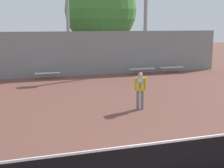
{
  "coord_description": "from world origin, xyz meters",
  "views": [
    {
      "loc": [
        -3.43,
        -6.11,
        3.71
      ],
      "look_at": [
        0.92,
        7.52,
        0.98
      ],
      "focal_mm": 50.0,
      "sensor_mm": 36.0,
      "label": 1
    }
  ],
  "objects_px": {
    "tennis_player": "(140,89)",
    "bench_adjacent_court": "(142,69)",
    "bench_courtside_near": "(172,68)",
    "light_pole_center_back": "(146,10)",
    "tree_green_tall": "(101,10)",
    "bench_courtside_far": "(48,73)",
    "tennis_net": "(172,161)"
  },
  "relations": [
    {
      "from": "tennis_net",
      "to": "bench_adjacent_court",
      "type": "height_order",
      "value": "tennis_net"
    },
    {
      "from": "tennis_player",
      "to": "bench_adjacent_court",
      "type": "relative_size",
      "value": 0.83
    },
    {
      "from": "tennis_player",
      "to": "bench_adjacent_court",
      "type": "distance_m",
      "value": 10.12
    },
    {
      "from": "tennis_net",
      "to": "bench_courtside_near",
      "type": "height_order",
      "value": "tennis_net"
    },
    {
      "from": "bench_adjacent_court",
      "to": "tree_green_tall",
      "type": "relative_size",
      "value": 0.25
    },
    {
      "from": "bench_courtside_near",
      "to": "tree_green_tall",
      "type": "bearing_deg",
      "value": 127.51
    },
    {
      "from": "tree_green_tall",
      "to": "bench_courtside_far",
      "type": "bearing_deg",
      "value": -134.42
    },
    {
      "from": "light_pole_center_back",
      "to": "tree_green_tall",
      "type": "relative_size",
      "value": 1.04
    },
    {
      "from": "bench_courtside_far",
      "to": "tennis_net",
      "type": "bearing_deg",
      "value": -85.61
    },
    {
      "from": "tennis_player",
      "to": "bench_courtside_near",
      "type": "xyz_separation_m",
      "value": [
        6.59,
        9.25,
        -0.55
      ]
    },
    {
      "from": "light_pole_center_back",
      "to": "tree_green_tall",
      "type": "distance_m",
      "value": 4.79
    },
    {
      "from": "bench_courtside_far",
      "to": "light_pole_center_back",
      "type": "xyz_separation_m",
      "value": [
        7.93,
        1.44,
        4.47
      ]
    },
    {
      "from": "bench_courtside_near",
      "to": "light_pole_center_back",
      "type": "relative_size",
      "value": 0.23
    },
    {
      "from": "tennis_net",
      "to": "bench_adjacent_court",
      "type": "distance_m",
      "value": 16.65
    },
    {
      "from": "light_pole_center_back",
      "to": "bench_courtside_far",
      "type": "bearing_deg",
      "value": -169.72
    },
    {
      "from": "bench_courtside_near",
      "to": "light_pole_center_back",
      "type": "distance_m",
      "value": 4.99
    },
    {
      "from": "tennis_player",
      "to": "light_pole_center_back",
      "type": "height_order",
      "value": "light_pole_center_back"
    },
    {
      "from": "light_pole_center_back",
      "to": "bench_courtside_near",
      "type": "bearing_deg",
      "value": -40.16
    },
    {
      "from": "bench_courtside_far",
      "to": "light_pole_center_back",
      "type": "bearing_deg",
      "value": 10.28
    },
    {
      "from": "tennis_player",
      "to": "tree_green_tall",
      "type": "xyz_separation_m",
      "value": [
        2.36,
        14.77,
        4.04
      ]
    },
    {
      "from": "tennis_player",
      "to": "bench_courtside_near",
      "type": "distance_m",
      "value": 11.38
    },
    {
      "from": "tennis_player",
      "to": "bench_courtside_far",
      "type": "relative_size",
      "value": 0.97
    },
    {
      "from": "tennis_net",
      "to": "bench_courtside_far",
      "type": "distance_m",
      "value": 15.61
    },
    {
      "from": "tennis_player",
      "to": "tree_green_tall",
      "type": "height_order",
      "value": "tree_green_tall"
    },
    {
      "from": "tennis_net",
      "to": "bench_adjacent_court",
      "type": "bearing_deg",
      "value": 69.26
    },
    {
      "from": "tennis_player",
      "to": "tree_green_tall",
      "type": "relative_size",
      "value": 0.2
    },
    {
      "from": "bench_adjacent_court",
      "to": "light_pole_center_back",
      "type": "xyz_separation_m",
      "value": [
        0.84,
        1.44,
        4.47
      ]
    },
    {
      "from": "light_pole_center_back",
      "to": "tree_green_tall",
      "type": "bearing_deg",
      "value": 121.81
    },
    {
      "from": "tennis_net",
      "to": "light_pole_center_back",
      "type": "bearing_deg",
      "value": 68.4
    },
    {
      "from": "bench_adjacent_court",
      "to": "light_pole_center_back",
      "type": "distance_m",
      "value": 4.77
    },
    {
      "from": "bench_courtside_near",
      "to": "bench_adjacent_court",
      "type": "height_order",
      "value": "same"
    },
    {
      "from": "tennis_net",
      "to": "bench_adjacent_court",
      "type": "relative_size",
      "value": 5.31
    }
  ]
}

